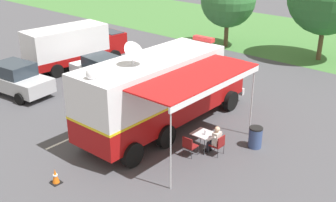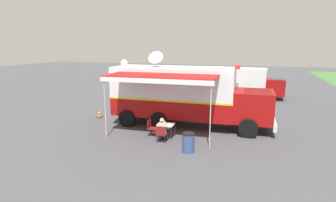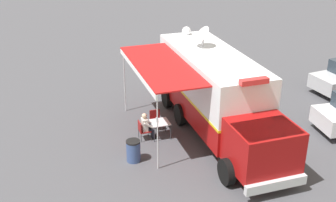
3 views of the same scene
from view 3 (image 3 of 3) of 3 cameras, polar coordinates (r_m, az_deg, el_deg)
ground_plane at (r=20.23m, az=5.47°, el=-3.19°), size 100.00×100.00×0.00m
lot_stripe at (r=22.47m, az=9.56°, el=-0.46°), size 0.25×4.80×0.01m
command_truck at (r=18.77m, az=6.52°, el=1.05°), size 5.07×9.56×4.53m
folding_table at (r=18.85m, az=-1.07°, el=-2.95°), size 0.82×0.82×0.73m
water_bottle at (r=18.77m, az=-1.56°, el=-2.52°), size 0.07×0.07×0.22m
folding_chair_at_table at (r=18.73m, az=-3.41°, el=-3.73°), size 0.49×0.49×0.87m
folding_chair_beside_table at (r=19.66m, az=-1.68°, el=-2.26°), size 0.49×0.49×0.87m
seated_responder at (r=18.71m, az=-2.86°, el=-3.27°), size 0.67×0.56×1.25m
trash_bin at (r=17.29m, az=-4.61°, el=-6.60°), size 0.57×0.57×0.91m
traffic_cone at (r=24.48m, az=0.79°, el=2.74°), size 0.36×0.36×0.58m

